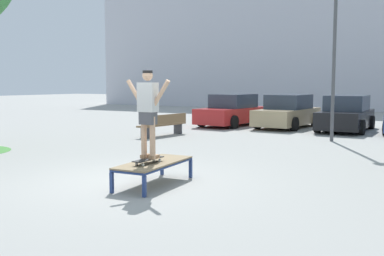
{
  "coord_description": "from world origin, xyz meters",
  "views": [
    {
      "loc": [
        5.54,
        -7.14,
        1.99
      ],
      "look_at": [
        0.55,
        1.52,
        1.0
      ],
      "focal_mm": 41.86,
      "sensor_mm": 36.0,
      "label": 1
    }
  ],
  "objects_px": {
    "car_tan": "(288,112)",
    "park_bench": "(163,124)",
    "skate_box": "(154,164)",
    "light_post": "(335,30)",
    "skateboard": "(148,159)",
    "car_red": "(232,111)",
    "car_black": "(346,115)",
    "skater": "(148,108)"
  },
  "relations": [
    {
      "from": "skate_box",
      "to": "car_black",
      "type": "xyz_separation_m",
      "value": [
        1.21,
        12.51,
        0.28
      ]
    },
    {
      "from": "skater",
      "to": "park_bench",
      "type": "bearing_deg",
      "value": 121.71
    },
    {
      "from": "skater",
      "to": "park_bench",
      "type": "height_order",
      "value": "skater"
    },
    {
      "from": "skate_box",
      "to": "car_black",
      "type": "distance_m",
      "value": 12.57
    },
    {
      "from": "light_post",
      "to": "skateboard",
      "type": "bearing_deg",
      "value": -99.49
    },
    {
      "from": "skate_box",
      "to": "light_post",
      "type": "height_order",
      "value": "light_post"
    },
    {
      "from": "skater",
      "to": "car_black",
      "type": "height_order",
      "value": "skater"
    },
    {
      "from": "car_black",
      "to": "skate_box",
      "type": "bearing_deg",
      "value": -95.51
    },
    {
      "from": "car_red",
      "to": "car_black",
      "type": "height_order",
      "value": "same"
    },
    {
      "from": "car_tan",
      "to": "park_bench",
      "type": "height_order",
      "value": "car_tan"
    },
    {
      "from": "skate_box",
      "to": "skateboard",
      "type": "distance_m",
      "value": 0.24
    },
    {
      "from": "car_red",
      "to": "car_black",
      "type": "bearing_deg",
      "value": 2.5
    },
    {
      "from": "skater",
      "to": "car_tan",
      "type": "distance_m",
      "value": 12.97
    },
    {
      "from": "light_post",
      "to": "park_bench",
      "type": "bearing_deg",
      "value": -164.9
    },
    {
      "from": "skateboard",
      "to": "park_bench",
      "type": "xyz_separation_m",
      "value": [
        -4.47,
        7.24,
        -0.09
      ]
    },
    {
      "from": "park_bench",
      "to": "light_post",
      "type": "bearing_deg",
      "value": 15.1
    },
    {
      "from": "skater",
      "to": "skateboard",
      "type": "bearing_deg",
      "value": -89.96
    },
    {
      "from": "skate_box",
      "to": "car_black",
      "type": "bearing_deg",
      "value": 84.49
    },
    {
      "from": "skate_box",
      "to": "park_bench",
      "type": "bearing_deg",
      "value": 122.37
    },
    {
      "from": "car_tan",
      "to": "car_black",
      "type": "relative_size",
      "value": 1.03
    },
    {
      "from": "skateboard",
      "to": "car_black",
      "type": "bearing_deg",
      "value": 84.64
    },
    {
      "from": "skater",
      "to": "car_black",
      "type": "bearing_deg",
      "value": 84.64
    },
    {
      "from": "car_tan",
      "to": "skateboard",
      "type": "bearing_deg",
      "value": -83.76
    },
    {
      "from": "car_red",
      "to": "car_tan",
      "type": "xyz_separation_m",
      "value": [
        2.6,
        0.37,
        0.0
      ]
    },
    {
      "from": "skateboard",
      "to": "car_tan",
      "type": "height_order",
      "value": "car_tan"
    },
    {
      "from": "car_black",
      "to": "park_bench",
      "type": "bearing_deg",
      "value": -135.96
    },
    {
      "from": "car_tan",
      "to": "car_black",
      "type": "bearing_deg",
      "value": -3.23
    },
    {
      "from": "skate_box",
      "to": "park_bench",
      "type": "height_order",
      "value": "park_bench"
    },
    {
      "from": "skateboard",
      "to": "car_red",
      "type": "relative_size",
      "value": 0.18
    },
    {
      "from": "car_tan",
      "to": "car_black",
      "type": "distance_m",
      "value": 2.61
    },
    {
      "from": "skater",
      "to": "car_black",
      "type": "xyz_separation_m",
      "value": [
        1.19,
        12.72,
        -0.84
      ]
    },
    {
      "from": "skate_box",
      "to": "car_tan",
      "type": "xyz_separation_m",
      "value": [
        -1.39,
        12.66,
        0.28
      ]
    },
    {
      "from": "car_red",
      "to": "park_bench",
      "type": "xyz_separation_m",
      "value": [
        -0.46,
        -5.25,
        -0.24
      ]
    },
    {
      "from": "car_red",
      "to": "light_post",
      "type": "xyz_separation_m",
      "value": [
        5.49,
        -3.65,
        3.13
      ]
    },
    {
      "from": "park_bench",
      "to": "car_red",
      "type": "bearing_deg",
      "value": 84.98
    },
    {
      "from": "car_tan",
      "to": "park_bench",
      "type": "xyz_separation_m",
      "value": [
        -3.07,
        -5.63,
        -0.24
      ]
    },
    {
      "from": "skater",
      "to": "park_bench",
      "type": "xyz_separation_m",
      "value": [
        -4.47,
        7.24,
        -1.08
      ]
    },
    {
      "from": "skate_box",
      "to": "light_post",
      "type": "relative_size",
      "value": 0.33
    },
    {
      "from": "car_red",
      "to": "car_black",
      "type": "distance_m",
      "value": 5.21
    },
    {
      "from": "car_tan",
      "to": "light_post",
      "type": "distance_m",
      "value": 5.86
    },
    {
      "from": "skateboard",
      "to": "car_tan",
      "type": "xyz_separation_m",
      "value": [
        -1.41,
        12.87,
        0.15
      ]
    },
    {
      "from": "car_black",
      "to": "light_post",
      "type": "bearing_deg",
      "value": -85.78
    }
  ]
}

